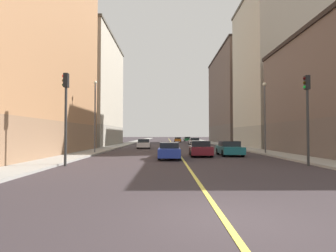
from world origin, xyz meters
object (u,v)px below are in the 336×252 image
street_lamp_right_near (95,109)px  car_teal (229,148)px  car_maroon (200,149)px  street_lamp_left_near (265,110)px  building_left_far (240,98)px  traffic_light_left_near (307,107)px  car_silver (194,141)px  traffic_light_right_near (66,106)px  car_blue (169,151)px  building_right_midblock (85,92)px  car_white (144,144)px  car_green (187,139)px  building_right_corner (9,38)px  building_left_mid (278,73)px  car_orange (178,140)px

street_lamp_right_near → car_teal: bearing=-10.1°
car_maroon → street_lamp_left_near: bearing=17.7°
building_left_far → traffic_light_left_near: (-8.37, -45.40, -6.80)m
street_lamp_left_near → car_silver: street_lamp_left_near is taller
building_left_far → traffic_light_right_near: (-23.74, -45.40, -6.73)m
car_blue → car_silver: bearing=79.8°
car_teal → car_maroon: size_ratio=0.95×
building_right_midblock → car_white: bearing=-41.1°
building_right_midblock → street_lamp_right_near: 22.73m
traffic_light_right_near → car_blue: (6.64, 5.00, -3.17)m
traffic_light_left_near → street_lamp_right_near: size_ratio=0.78×
car_green → car_maroon: 51.64m
building_left_far → building_right_corner: building_right_corner is taller
traffic_light_left_near → traffic_light_right_near: traffic_light_right_near is taller
building_left_mid → building_right_midblock: 33.02m
car_teal → car_green: (0.14, 50.99, -0.03)m
traffic_light_left_near → car_blue: size_ratio=1.30×
building_right_midblock → traffic_light_right_near: 33.20m
car_orange → car_green: car_green is taller
car_teal → car_maroon: car_maroon is taller
building_right_midblock → car_maroon: building_right_midblock is taller
building_left_mid → building_right_midblock: size_ratio=1.13×
car_maroon → building_right_midblock: bearing=126.9°
building_right_corner → car_teal: 23.13m
car_green → street_lamp_right_near: bearing=-105.5°
traffic_light_right_near → car_white: size_ratio=1.41×
car_orange → car_blue: (-2.85, -47.61, 0.03)m
building_left_far → car_white: 33.01m
building_right_corner → car_orange: 49.29m
traffic_light_left_near → car_white: bearing=119.5°
building_right_midblock → car_blue: (14.97, -26.58, -9.15)m
building_right_midblock → car_blue: building_right_midblock is taller
street_lamp_right_near → car_green: bearing=74.5°
building_left_far → car_orange: size_ratio=5.73×
car_orange → car_silver: (2.34, -18.65, 0.04)m
building_right_midblock → car_maroon: size_ratio=4.46×
building_left_far → building_left_mid: bearing=-90.0°
car_orange → car_teal: size_ratio=1.00×
building_left_mid → street_lamp_right_near: bearing=-151.8°
street_lamp_left_near → car_white: 17.99m
building_right_midblock → traffic_light_right_near: size_ratio=3.48×
car_teal → building_left_far: bearing=73.0°
traffic_light_left_near → car_white: traffic_light_left_near is taller
car_maroon → building_left_mid: bearing=48.7°
building_right_corner → car_silver: building_right_corner is taller
car_maroon → street_lamp_right_near: bearing=164.3°
building_left_far → traffic_light_left_near: bearing=-100.4°
street_lamp_right_near → building_right_corner: bearing=-158.6°
building_left_far → traffic_light_right_near: size_ratio=4.26×
car_white → car_silver: (8.65, 12.41, 0.00)m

